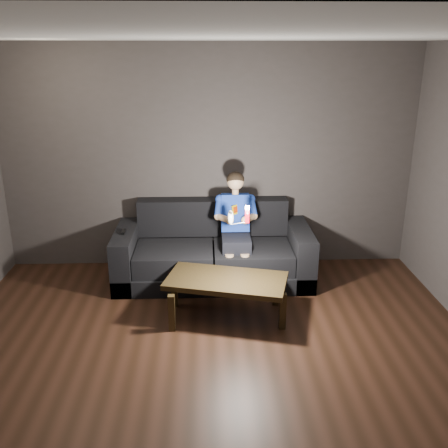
{
  "coord_description": "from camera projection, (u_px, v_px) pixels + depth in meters",
  "views": [
    {
      "loc": [
        -0.03,
        -3.46,
        2.62
      ],
      "look_at": [
        0.15,
        1.55,
        0.85
      ],
      "focal_mm": 40.0,
      "sensor_mm": 36.0,
      "label": 1
    }
  ],
  "objects": [
    {
      "name": "coffee_table",
      "position": [
        226.0,
        284.0,
        5.03
      ],
      "size": [
        1.3,
        0.87,
        0.43
      ],
      "color": "black",
      "rests_on": "floor"
    },
    {
      "name": "wii_remote_red",
      "position": [
        247.0,
        214.0,
        5.23
      ],
      "size": [
        0.05,
        0.07,
        0.19
      ],
      "color": "red",
      "rests_on": "child"
    },
    {
      "name": "sofa",
      "position": [
        213.0,
        255.0,
        5.94
      ],
      "size": [
        2.29,
        0.99,
        0.88
      ],
      "color": "black",
      "rests_on": "floor"
    },
    {
      "name": "floor",
      "position": [
        213.0,
        383.0,
        4.13
      ],
      "size": [
        5.0,
        5.0,
        0.0
      ],
      "primitive_type": "plane",
      "color": "black",
      "rests_on": "ground"
    },
    {
      "name": "back_wall",
      "position": [
        209.0,
        159.0,
        6.04
      ],
      "size": [
        5.0,
        0.04,
        2.7
      ],
      "primitive_type": "cube",
      "color": "#3C3634",
      "rests_on": "ground"
    },
    {
      "name": "ceiling",
      "position": [
        210.0,
        35.0,
        3.23
      ],
      "size": [
        5.0,
        5.0,
        0.02
      ],
      "primitive_type": "cube",
      "color": "beige",
      "rests_on": "back_wall"
    },
    {
      "name": "wii_remote_black",
      "position": [
        124.0,
        231.0,
        5.71
      ],
      "size": [
        0.04,
        0.15,
        0.03
      ],
      "color": "black",
      "rests_on": "sofa"
    },
    {
      "name": "nunchuk_white",
      "position": [
        231.0,
        217.0,
        5.24
      ],
      "size": [
        0.07,
        0.1,
        0.16
      ],
      "color": "white",
      "rests_on": "child"
    },
    {
      "name": "child",
      "position": [
        236.0,
        219.0,
        5.74
      ],
      "size": [
        0.49,
        0.6,
        1.2
      ],
      "color": "black",
      "rests_on": "sofa"
    }
  ]
}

